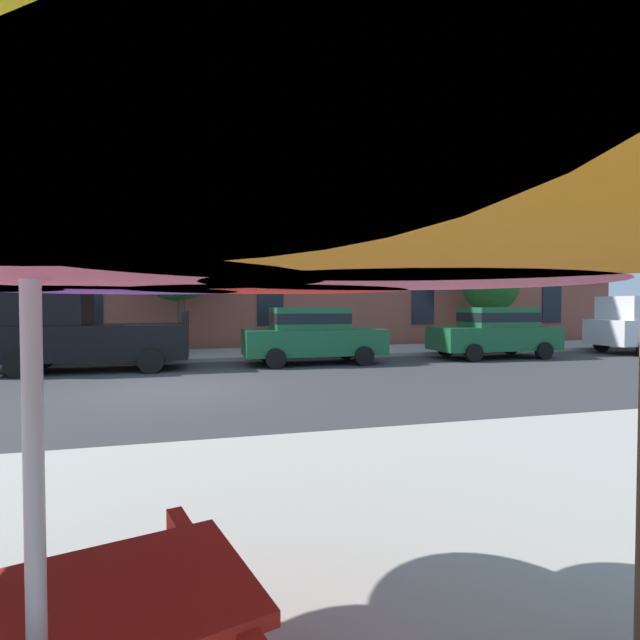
{
  "coord_description": "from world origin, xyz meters",
  "views": [
    {
      "loc": [
        0.51,
        -10.6,
        1.83
      ],
      "look_at": [
        4.17,
        3.2,
        1.4
      ],
      "focal_mm": 26.24,
      "sensor_mm": 36.0,
      "label": 1
    }
  ],
  "objects_px": {
    "sedan_green": "(312,334)",
    "street_tree_middle": "(180,264)",
    "sedan_green_midblock": "(495,331)",
    "street_tree_right": "(491,286)",
    "pickup_black": "(85,335)",
    "patio_umbrella": "(29,199)"
  },
  "relations": [
    {
      "from": "sedan_green",
      "to": "street_tree_middle",
      "type": "relative_size",
      "value": 0.89
    },
    {
      "from": "sedan_green_midblock",
      "to": "street_tree_right",
      "type": "xyz_separation_m",
      "value": [
        2.26,
        3.5,
        1.77
      ]
    },
    {
      "from": "street_tree_middle",
      "to": "sedan_green",
      "type": "bearing_deg",
      "value": -39.92
    },
    {
      "from": "pickup_black",
      "to": "street_tree_middle",
      "type": "bearing_deg",
      "value": 54.48
    },
    {
      "from": "street_tree_right",
      "to": "pickup_black",
      "type": "bearing_deg",
      "value": -167.24
    },
    {
      "from": "sedan_green",
      "to": "patio_umbrella",
      "type": "relative_size",
      "value": 1.13
    },
    {
      "from": "street_tree_middle",
      "to": "street_tree_right",
      "type": "distance_m",
      "value": 13.01
    },
    {
      "from": "street_tree_middle",
      "to": "patio_umbrella",
      "type": "relative_size",
      "value": 1.28
    },
    {
      "from": "pickup_black",
      "to": "street_tree_right",
      "type": "distance_m",
      "value": 15.92
    },
    {
      "from": "pickup_black",
      "to": "patio_umbrella",
      "type": "relative_size",
      "value": 1.31
    },
    {
      "from": "sedan_green",
      "to": "sedan_green_midblock",
      "type": "distance_m",
      "value": 6.63
    },
    {
      "from": "pickup_black",
      "to": "sedan_green_midblock",
      "type": "bearing_deg",
      "value": -0.0
    },
    {
      "from": "sedan_green",
      "to": "patio_umbrella",
      "type": "xyz_separation_m",
      "value": [
        -4.02,
        -12.7,
        1.2
      ]
    },
    {
      "from": "sedan_green",
      "to": "patio_umbrella",
      "type": "bearing_deg",
      "value": -107.56
    },
    {
      "from": "sedan_green_midblock",
      "to": "street_tree_middle",
      "type": "bearing_deg",
      "value": 162.28
    },
    {
      "from": "sedan_green",
      "to": "street_tree_right",
      "type": "distance_m",
      "value": 9.72
    },
    {
      "from": "pickup_black",
      "to": "street_tree_right",
      "type": "height_order",
      "value": "street_tree_right"
    },
    {
      "from": "pickup_black",
      "to": "patio_umbrella",
      "type": "height_order",
      "value": "patio_umbrella"
    },
    {
      "from": "street_tree_middle",
      "to": "sedan_green_midblock",
      "type": "bearing_deg",
      "value": -17.72
    },
    {
      "from": "street_tree_middle",
      "to": "patio_umbrella",
      "type": "distance_m",
      "value": 16.18
    },
    {
      "from": "sedan_green_midblock",
      "to": "patio_umbrella",
      "type": "height_order",
      "value": "patio_umbrella"
    },
    {
      "from": "street_tree_middle",
      "to": "pickup_black",
      "type": "bearing_deg",
      "value": -125.52
    }
  ]
}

